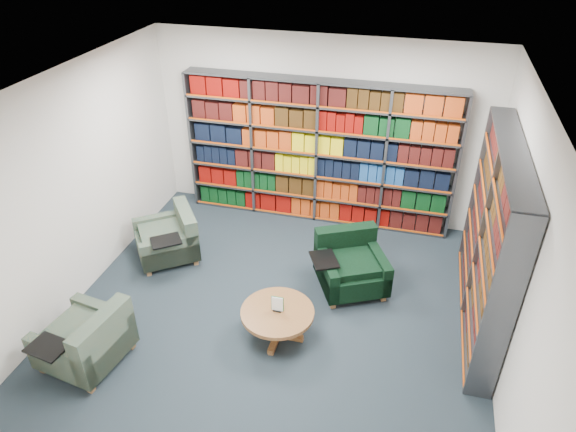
% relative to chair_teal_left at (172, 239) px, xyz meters
% --- Properties ---
extents(room_shell, '(5.02, 5.02, 2.82)m').
position_rel_chair_teal_left_xyz_m(room_shell, '(1.74, -0.78, 1.11)').
color(room_shell, black).
rests_on(room_shell, ground).
extents(bookshelf_back, '(4.00, 0.28, 2.20)m').
position_rel_chair_teal_left_xyz_m(bookshelf_back, '(1.74, 1.56, 0.81)').
color(bookshelf_back, '#47494F').
rests_on(bookshelf_back, ground).
extents(bookshelf_right, '(0.28, 2.50, 2.20)m').
position_rel_chair_teal_left_xyz_m(bookshelf_right, '(4.08, -0.18, 0.81)').
color(bookshelf_right, '#47494F').
rests_on(bookshelf_right, ground).
extents(chair_teal_left, '(1.10, 1.11, 0.71)m').
position_rel_chair_teal_left_xyz_m(chair_teal_left, '(0.00, 0.00, 0.00)').
color(chair_teal_left, '#022831').
rests_on(chair_teal_left, ground).
extents(chair_green_right, '(1.09, 1.08, 0.73)m').
position_rel_chair_teal_left_xyz_m(chair_green_right, '(2.51, 0.02, 0.01)').
color(chair_green_right, black).
rests_on(chair_green_right, ground).
extents(chair_teal_front, '(0.91, 1.01, 0.73)m').
position_rel_chair_teal_left_xyz_m(chair_teal_front, '(0.01, -2.03, 0.01)').
color(chair_teal_front, '#022831').
rests_on(chair_teal_front, ground).
extents(coffee_table, '(0.84, 0.84, 0.59)m').
position_rel_chair_teal_left_xyz_m(coffee_table, '(1.87, -1.15, 0.03)').
color(coffee_table, olive).
rests_on(coffee_table, ground).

